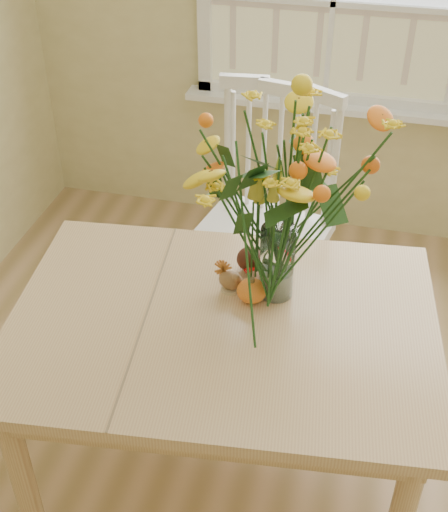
# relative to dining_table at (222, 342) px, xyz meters

# --- Properties ---
(dining_table) EXTENTS (1.36, 1.04, 0.68)m
(dining_table) POSITION_rel_dining_table_xyz_m (0.00, 0.00, 0.00)
(dining_table) COLOR tan
(dining_table) RESTS_ON floor
(windsor_chair) EXTENTS (0.57, 0.55, 1.05)m
(windsor_chair) POSITION_rel_dining_table_xyz_m (-0.01, 0.77, -0.01)
(windsor_chair) COLOR white
(windsor_chair) RESTS_ON floor
(flower_vase) EXTENTS (0.50, 0.50, 0.59)m
(flower_vase) POSITION_rel_dining_table_xyz_m (0.13, 0.16, 0.45)
(flower_vase) COLOR white
(flower_vase) RESTS_ON dining_table
(pumpkin) EXTENTS (0.09, 0.09, 0.07)m
(pumpkin) POSITION_rel_dining_table_xyz_m (0.07, 0.11, 0.13)
(pumpkin) COLOR orange
(pumpkin) RESTS_ON dining_table
(turkey_figurine) EXTENTS (0.08, 0.06, 0.09)m
(turkey_figurine) POSITION_rel_dining_table_xyz_m (-0.01, 0.14, 0.13)
(turkey_figurine) COLOR #CCB78C
(turkey_figurine) RESTS_ON dining_table
(dark_gourd) EXTENTS (0.13, 0.09, 0.08)m
(dark_gourd) POSITION_rel_dining_table_xyz_m (0.03, 0.26, 0.13)
(dark_gourd) COLOR #38160F
(dark_gourd) RESTS_ON dining_table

